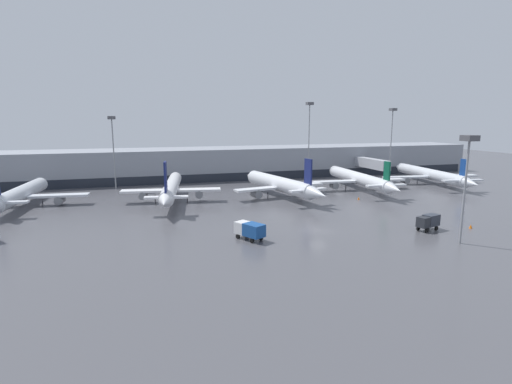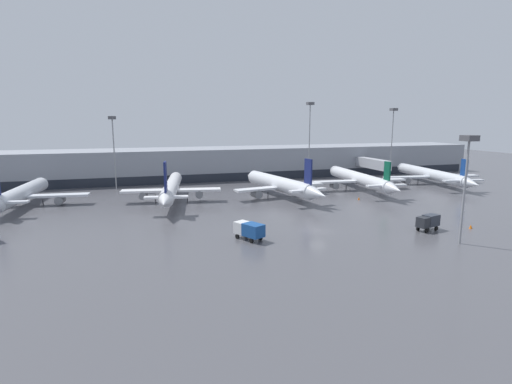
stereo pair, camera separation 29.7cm
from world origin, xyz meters
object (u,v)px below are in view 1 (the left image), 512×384
at_px(service_truck_0, 428,221).
at_px(apron_light_mast_2, 112,132).
at_px(parked_jet_3, 359,179).
at_px(parked_jet_1, 20,194).
at_px(parked_jet_4, 280,184).
at_px(parked_jet_2, 431,175).
at_px(service_truck_1, 250,229).
at_px(parked_jet_0, 171,188).
at_px(apron_light_mast_0, 392,124).
at_px(apron_light_mast_3, 468,157).
at_px(traffic_cone_1, 359,198).
at_px(traffic_cone_0, 471,226).
at_px(apron_light_mast_1, 309,121).

bearing_deg(service_truck_0, apron_light_mast_2, -63.45).
bearing_deg(parked_jet_3, parked_jet_1, 92.17).
distance_m(parked_jet_4, apron_light_mast_2, 43.72).
bearing_deg(parked_jet_1, parked_jet_3, -86.50).
xyz_separation_m(parked_jet_1, parked_jet_2, (99.76, -0.01, -0.01)).
bearing_deg(service_truck_1, apron_light_mast_2, -6.44).
height_order(parked_jet_0, apron_light_mast_2, apron_light_mast_2).
bearing_deg(apron_light_mast_0, parked_jet_2, -86.50).
bearing_deg(parked_jet_4, apron_light_mast_3, -173.34).
height_order(service_truck_1, apron_light_mast_3, apron_light_mast_3).
bearing_deg(parked_jet_2, service_truck_0, 147.04).
bearing_deg(parked_jet_2, apron_light_mast_3, 151.40).
xyz_separation_m(parked_jet_2, apron_light_mast_3, (-33.51, -45.59, 9.80)).
bearing_deg(parked_jet_3, apron_light_mast_2, 76.51).
xyz_separation_m(service_truck_0, apron_light_mast_2, (-49.06, 54.41, 12.87)).
height_order(parked_jet_3, parked_jet_4, parked_jet_4).
relative_size(service_truck_0, traffic_cone_1, 7.05).
xyz_separation_m(parked_jet_3, service_truck_0, (-9.12, -35.66, -1.35)).
xyz_separation_m(parked_jet_1, parked_jet_4, (53.66, -6.03, 0.40)).
height_order(parked_jet_4, service_truck_0, parked_jet_4).
distance_m(service_truck_1, traffic_cone_0, 36.32).
xyz_separation_m(parked_jet_3, service_truck_1, (-37.68, -32.27, -1.29)).
xyz_separation_m(traffic_cone_0, apron_light_mast_3, (-7.84, -5.94, 12.02)).
distance_m(traffic_cone_0, apron_light_mast_0, 63.91).
bearing_deg(service_truck_0, traffic_cone_0, 156.08).
relative_size(parked_jet_3, traffic_cone_1, 59.60).
bearing_deg(apron_light_mast_0, service_truck_0, -119.93).
bearing_deg(parked_jet_1, traffic_cone_1, -95.42).
distance_m(parked_jet_1, apron_light_mast_1, 74.04).
xyz_separation_m(parked_jet_4, apron_light_mast_1, (17.04, 22.58, 14.13)).
distance_m(parked_jet_3, service_truck_1, 49.63).
relative_size(parked_jet_4, apron_light_mast_3, 2.16).
distance_m(parked_jet_2, apron_light_mast_1, 36.47).
bearing_deg(parked_jet_1, parked_jet_2, -84.32).
relative_size(traffic_cone_1, apron_light_mast_1, 0.03).
bearing_deg(apron_light_mast_2, parked_jet_1, -137.95).
xyz_separation_m(apron_light_mast_0, apron_light_mast_1, (-28.01, -0.60, 0.95)).
height_order(parked_jet_1, apron_light_mast_2, apron_light_mast_2).
distance_m(parked_jet_2, service_truck_0, 50.84).
distance_m(parked_jet_0, service_truck_1, 31.89).
xyz_separation_m(apron_light_mast_0, apron_light_mast_2, (-81.14, -1.31, -1.75)).
height_order(service_truck_0, apron_light_mast_3, apron_light_mast_3).
bearing_deg(service_truck_0, apron_light_mast_1, -109.71).
distance_m(parked_jet_1, service_truck_1, 51.83).
relative_size(parked_jet_3, apron_light_mast_3, 2.39).
height_order(parked_jet_3, service_truck_1, parked_jet_3).
bearing_deg(parked_jet_0, parked_jet_1, 90.68).
xyz_separation_m(parked_jet_2, apron_light_mast_0, (-1.05, 17.16, 13.58)).
relative_size(apron_light_mast_1, apron_light_mast_3, 1.45).
bearing_deg(parked_jet_3, apron_light_mast_3, 171.82).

